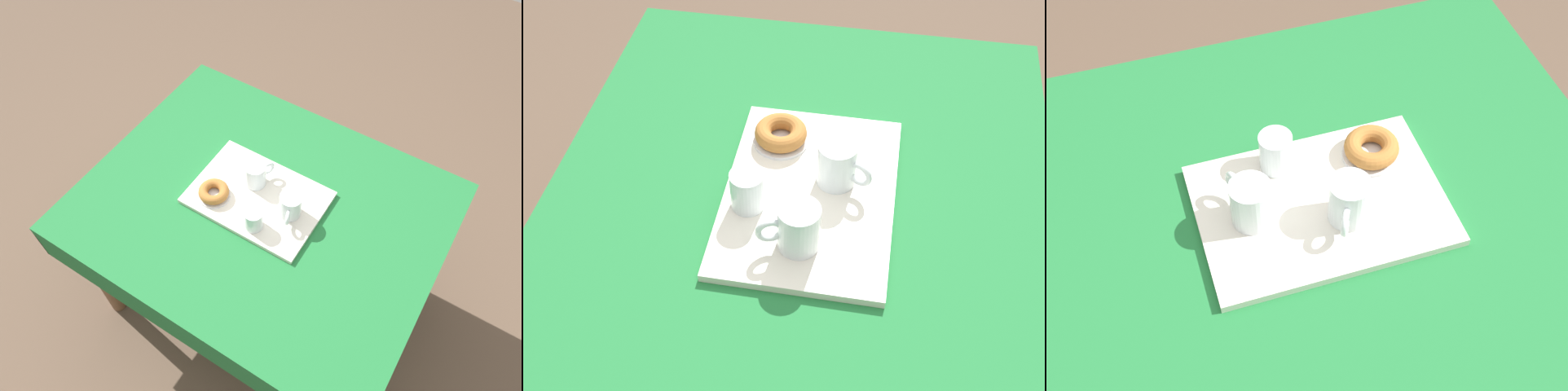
{
  "view_description": "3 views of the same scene",
  "coord_description": "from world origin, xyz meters",
  "views": [
    {
      "loc": [
        -0.5,
        0.8,
        2.15
      ],
      "look_at": [
        0.01,
        -0.02,
        0.77
      ],
      "focal_mm": 33.55,
      "sensor_mm": 36.0,
      "label": 1
    },
    {
      "loc": [
        -0.85,
        -0.12,
        1.71
      ],
      "look_at": [
        -0.0,
        0.02,
        0.77
      ],
      "focal_mm": 46.7,
      "sensor_mm": 36.0,
      "label": 2
    },
    {
      "loc": [
        -0.25,
        -0.8,
        1.83
      ],
      "look_at": [
        0.01,
        -0.0,
        0.76
      ],
      "focal_mm": 50.29,
      "sensor_mm": 36.0,
      "label": 3
    }
  ],
  "objects": [
    {
      "name": "tea_mug_right",
      "position": [
        -0.1,
        -0.02,
        0.8
      ],
      "size": [
        0.08,
        0.11,
        0.09
      ],
      "color": "white",
      "rests_on": "serving_tray"
    },
    {
      "name": "dining_table",
      "position": [
        0.0,
        0.0,
        0.65
      ],
      "size": [
        1.24,
        0.99,
        0.74
      ],
      "color": "#1E6B33",
      "rests_on": "ground"
    },
    {
      "name": "serving_tray",
      "position": [
        0.03,
        -0.02,
        0.74
      ],
      "size": [
        0.46,
        0.32,
        0.02
      ],
      "primitive_type": "cube",
      "color": "silver",
      "rests_on": "dining_table"
    },
    {
      "name": "sugar_donut_left",
      "position": [
        0.16,
        0.06,
        0.78
      ],
      "size": [
        0.11,
        0.11,
        0.03
      ],
      "primitive_type": "torus",
      "color": "#A3662D",
      "rests_on": "donut_plate_left"
    },
    {
      "name": "donut_plate_left",
      "position": [
        0.16,
        0.06,
        0.76
      ],
      "size": [
        0.11,
        0.11,
        0.01
      ],
      "primitive_type": "cylinder",
      "color": "silver",
      "rests_on": "serving_tray"
    },
    {
      "name": "ground_plane",
      "position": [
        0.0,
        0.0,
        0.0
      ],
      "size": [
        6.0,
        6.0,
        0.0
      ],
      "primitive_type": "plane",
      "color": "brown"
    },
    {
      "name": "water_glass_near",
      "position": [
        -0.03,
        0.09,
        0.79
      ],
      "size": [
        0.06,
        0.06,
        0.08
      ],
      "color": "white",
      "rests_on": "serving_tray"
    },
    {
      "name": "tea_mug_left",
      "position": [
        0.06,
        -0.07,
        0.8
      ],
      "size": [
        0.08,
        0.11,
        0.09
      ],
      "color": "white",
      "rests_on": "serving_tray"
    }
  ]
}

